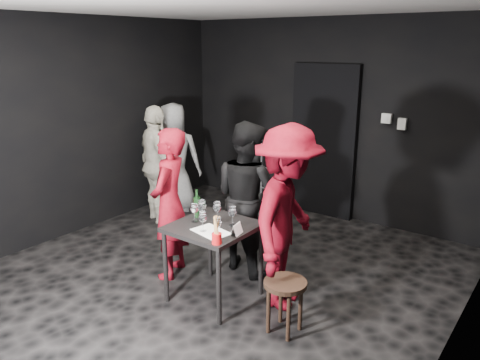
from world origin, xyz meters
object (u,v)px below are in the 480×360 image
Objects in this scene: hand_truck at (269,191)px; server_red at (169,201)px; woman_black at (248,192)px; bystander_grey at (174,155)px; tasting_table at (213,235)px; stool at (285,291)px; breadstick_cup at (217,231)px; bystander_cream at (156,161)px; wine_bottle at (197,206)px; man_maroon at (288,206)px.

hand_truck is 0.68× the size of server_red.
woman_black is 2.10m from bystander_grey.
stool is at bearing -4.83° from tasting_table.
server_red reaches higher than breadstick_cup.
wine_bottle is (1.66, -1.06, 0.02)m from bystander_cream.
hand_truck is 4.02× the size of wine_bottle.
man_maroon is (1.65, -2.25, 0.76)m from hand_truck.
man_maroon is 7.44× the size of breadstick_cup.
bystander_grey is at bearing 139.75° from wine_bottle.
man_maroon is (0.59, 0.33, 0.32)m from tasting_table.
server_red is at bearing 85.97° from man_maroon.
woman_black is at bearing 112.24° from breadstick_cup.
server_red is at bearing 173.84° from wine_bottle.
hand_truck is 1.47× the size of tasting_table.
tasting_table is at bearing 175.17° from stool.
wine_bottle is (-0.13, -0.65, -0.01)m from woman_black.
woman_black reaches higher than bystander_cream.
breadstick_cup is at bearing -156.55° from stool.
wine_bottle is at bearing 145.76° from breadstick_cup.
stool is 1.19m from wine_bottle.
hand_truck is at bearing 115.09° from breadstick_cup.
man_maroon is 0.71m from breadstick_cup.
server_red is at bearing 170.27° from tasting_table.
tasting_table is at bearing 173.26° from bystander_cream.
woman_black is at bearing 122.62° from bystander_grey.
woman_black is 6.26× the size of wine_bottle.
bystander_cream reaches higher than breadstick_cup.
man_maroon is at bearing 121.36° from bystander_grey.
wine_bottle is at bearing 91.62° from woman_black.
tasting_table is 0.47m from breadstick_cup.
breadstick_cup is (1.35, -2.88, 0.66)m from hand_truck.
bystander_grey reaches higher than breadstick_cup.
man_maroon reaches higher than server_red.
server_red is 6.27× the size of breadstick_cup.
bystander_cream reaches higher than bystander_grey.
server_red is 1.61m from bystander_cream.
server_red is 2.00m from bystander_grey.
breadstick_cup is (2.33, -1.88, 0.05)m from bystander_grey.
stool is at bearing 116.87° from bystander_grey.
bystander_grey is at bearing 51.00° from man_maroon.
bystander_grey is (-2.87, 1.65, 0.44)m from stool.
tasting_table is 1.60× the size of stool.
server_red is 1.05m from breadstick_cup.
bystander_grey reaches higher than server_red.
hand_truck is at bearing 125.44° from stool.
hand_truck is 0.57× the size of man_maroon.
wine_bottle is (0.80, -2.51, 0.65)m from hand_truck.
man_maroon is 1.19× the size of bystander_grey.
hand_truck is 2.35× the size of stool.
man_maroon is at bearing 16.90° from wine_bottle.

